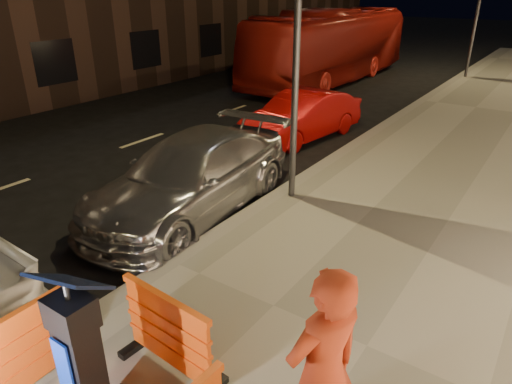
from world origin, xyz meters
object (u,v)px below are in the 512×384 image
Objects in this scene: barrier_back at (168,334)px; barrier_kerbside at (26,352)px; man at (323,374)px; car_silver at (193,210)px; car_red at (301,139)px; parking_kiosk at (82,365)px; bus_doubledecker at (329,81)px.

barrier_back and barrier_kerbside have the same top height.
barrier_back is 0.63× the size of man.
barrier_kerbside is at bearing -72.83° from car_silver.
car_red is (-2.98, 8.06, -0.62)m from barrier_back.
car_silver is (-1.56, 4.09, -0.62)m from barrier_kerbside.
barrier_kerbside is at bearing -179.43° from parking_kiosk.
man is at bearing -64.02° from bus_doubledecker.
barrier_kerbside is 0.31× the size of car_red.
bus_doubledecker is at bearing 118.86° from car_red.
parking_kiosk is at bearing -62.17° from car_silver.
barrier_kerbside is at bearing -73.21° from bus_doubledecker.
barrier_back is (0.00, 0.95, -0.37)m from parking_kiosk.
car_red is at bearing 108.90° from parking_kiosk.
man is at bearing 29.27° from parking_kiosk.
barrier_back is at bearing -55.07° from car_silver.
man is (7.70, -15.87, 1.11)m from bus_doubledecker.
parking_kiosk is at bearing -70.29° from bus_doubledecker.
man is (4.22, -3.15, 1.11)m from car_silver.
bus_doubledecker is at bearing 15.26° from barrier_kerbside.
parking_kiosk is at bearing -63.88° from car_red.
barrier_back reaches higher than car_silver.
barrier_kerbside is at bearing -46.63° from man.
barrier_kerbside reaches higher than car_silver.
man is at bearing -40.48° from car_silver.
car_red is at bearing 11.30° from barrier_kerbside.
barrier_back is 16.96m from bus_doubledecker.
man reaches higher than barrier_kerbside.
car_silver is (-2.51, 3.14, -0.62)m from barrier_back.
bus_doubledecker reaches higher than car_red.
man is (1.71, 0.94, 0.11)m from parking_kiosk.
car_red is 9.40m from man.
car_silver is at bearing 19.49° from barrier_kerbside.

